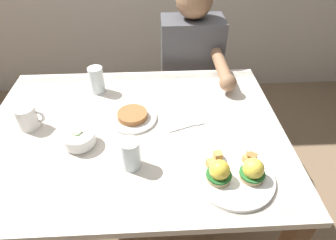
% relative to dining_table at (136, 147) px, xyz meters
% --- Properties ---
extents(ground_plane, '(6.00, 6.00, 0.00)m').
position_rel_dining_table_xyz_m(ground_plane, '(0.00, 0.00, -0.63)').
color(ground_plane, '#7F664C').
extents(dining_table, '(1.20, 0.90, 0.74)m').
position_rel_dining_table_xyz_m(dining_table, '(0.00, 0.00, 0.00)').
color(dining_table, silver).
rests_on(dining_table, ground_plane).
extents(eggs_benedict_plate, '(0.27, 0.27, 0.09)m').
position_rel_dining_table_xyz_m(eggs_benedict_plate, '(0.34, -0.27, 0.13)').
color(eggs_benedict_plate, white).
rests_on(eggs_benedict_plate, dining_table).
extents(fruit_bowl, '(0.12, 0.12, 0.06)m').
position_rel_dining_table_xyz_m(fruit_bowl, '(-0.20, -0.08, 0.14)').
color(fruit_bowl, white).
rests_on(fruit_bowl, dining_table).
extents(coffee_mug, '(0.11, 0.08, 0.09)m').
position_rel_dining_table_xyz_m(coffee_mug, '(-0.42, 0.04, 0.16)').
color(coffee_mug, white).
rests_on(coffee_mug, dining_table).
extents(fork, '(0.15, 0.07, 0.00)m').
position_rel_dining_table_xyz_m(fork, '(0.22, 0.00, 0.11)').
color(fork, silver).
rests_on(fork, dining_table).
extents(water_glass_near, '(0.07, 0.07, 0.12)m').
position_rel_dining_table_xyz_m(water_glass_near, '(-0.18, 0.28, 0.16)').
color(water_glass_near, silver).
rests_on(water_glass_near, dining_table).
extents(water_glass_far, '(0.07, 0.07, 0.11)m').
position_rel_dining_table_xyz_m(water_glass_far, '(0.00, -0.20, 0.16)').
color(water_glass_far, silver).
rests_on(water_glass_far, dining_table).
extents(side_plate, '(0.20, 0.20, 0.04)m').
position_rel_dining_table_xyz_m(side_plate, '(-0.01, 0.06, 0.12)').
color(side_plate, white).
rests_on(side_plate, dining_table).
extents(diner_person, '(0.34, 0.54, 1.14)m').
position_rel_dining_table_xyz_m(diner_person, '(0.31, 0.60, 0.02)').
color(diner_person, '#33333D').
rests_on(diner_person, ground_plane).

